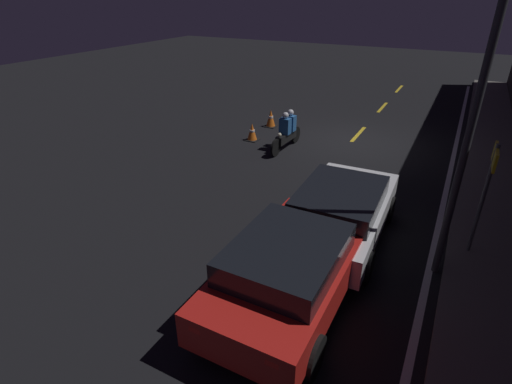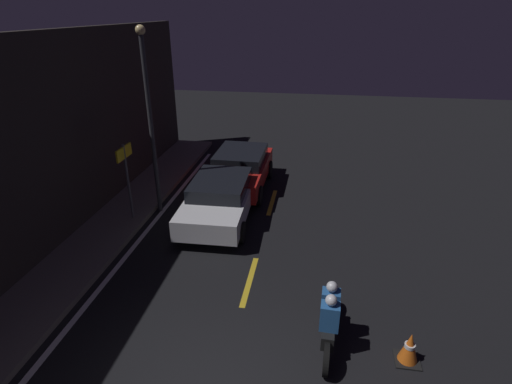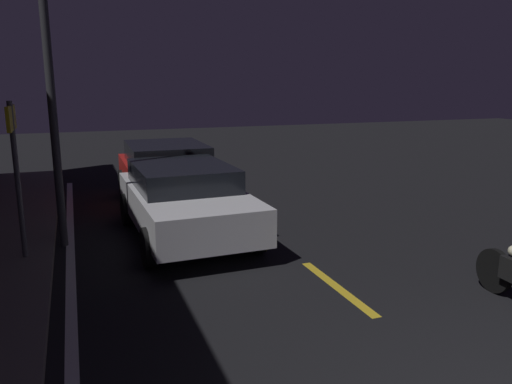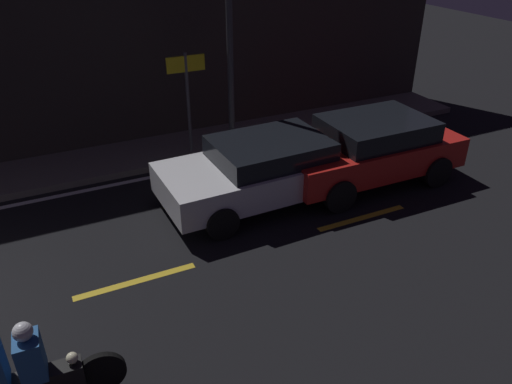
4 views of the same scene
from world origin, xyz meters
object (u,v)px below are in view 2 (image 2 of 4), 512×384
motorcycle (329,317)px  traffic_cone_mid (409,348)px  sedan_white (220,198)px  taxi_red (240,168)px  shop_sign (126,167)px  street_lamp (150,115)px

motorcycle → traffic_cone_mid: (-0.21, -1.52, -0.32)m
sedan_white → taxi_red: taxi_red is taller
traffic_cone_mid → shop_sign: 8.88m
street_lamp → sedan_white: bearing=-96.2°
sedan_white → street_lamp: bearing=-97.7°
traffic_cone_mid → motorcycle: bearing=82.0°
taxi_red → street_lamp: (-2.27, 2.29, 2.46)m
motorcycle → street_lamp: bearing=50.4°
street_lamp → traffic_cone_mid: bearing=-126.6°
traffic_cone_mid → shop_sign: (4.36, 7.58, 1.52)m
motorcycle → street_lamp: 7.89m
shop_sign → taxi_red: bearing=-42.2°
taxi_red → traffic_cone_mid: 8.88m
sedan_white → taxi_red: bearing=174.9°
traffic_cone_mid → shop_sign: bearing=60.1°
shop_sign → sedan_white: bearing=-76.8°
traffic_cone_mid → taxi_red: bearing=32.4°
taxi_red → street_lamp: 4.05m
traffic_cone_mid → street_lamp: street_lamp is taller
traffic_cone_mid → street_lamp: 9.23m
shop_sign → motorcycle: bearing=-124.4°
sedan_white → shop_sign: shop_sign is taller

